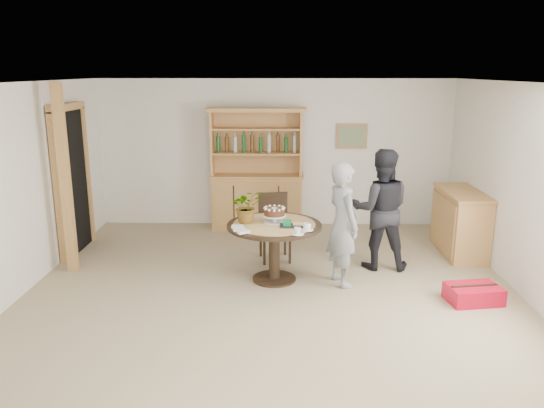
{
  "coord_description": "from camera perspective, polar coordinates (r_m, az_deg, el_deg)",
  "views": [
    {
      "loc": [
        0.12,
        -5.5,
        2.64
      ],
      "look_at": [
        0.0,
        0.76,
        1.05
      ],
      "focal_mm": 35.0,
      "sensor_mm": 36.0,
      "label": 1
    }
  ],
  "objects": [
    {
      "name": "flower_vase",
      "position": [
        6.68,
        -2.75,
        -0.23
      ],
      "size": [
        0.47,
        0.44,
        0.42
      ],
      "primitive_type": "imported",
      "rotation": [
        0.0,
        0.0,
        0.35
      ],
      "color": "#3F7233",
      "rests_on": "dining_table"
    },
    {
      "name": "room_shell",
      "position": [
        5.58,
        -0.13,
        4.98
      ],
      "size": [
        6.04,
        7.04,
        2.52
      ],
      "color": "white",
      "rests_on": "ground"
    },
    {
      "name": "gift_tray",
      "position": [
        6.55,
        2.11,
        -2.2
      ],
      "size": [
        0.3,
        0.2,
        0.08
      ],
      "color": "black",
      "rests_on": "dining_table"
    },
    {
      "name": "red_suitcase",
      "position": [
        6.69,
        20.85,
        -9.02
      ],
      "size": [
        0.66,
        0.49,
        0.21
      ],
      "rotation": [
        0.0,
        0.0,
        0.16
      ],
      "color": "#B90922",
      "rests_on": "ground"
    },
    {
      "name": "birthday_cake",
      "position": [
        6.69,
        0.26,
        -0.97
      ],
      "size": [
        0.3,
        0.3,
        0.2
      ],
      "color": "white",
      "rests_on": "dining_table"
    },
    {
      "name": "napkins",
      "position": [
        6.39,
        -3.47,
        -2.73
      ],
      "size": [
        0.24,
        0.33,
        0.03
      ],
      "color": "white",
      "rests_on": "dining_table"
    },
    {
      "name": "ground",
      "position": [
        6.1,
        -0.15,
        -11.39
      ],
      "size": [
        7.0,
        7.0,
        0.0
      ],
      "primitive_type": "plane",
      "color": "tan",
      "rests_on": "ground"
    },
    {
      "name": "hutch",
      "position": [
        8.96,
        -1.64,
        1.67
      ],
      "size": [
        1.62,
        0.54,
        2.04
      ],
      "color": "tan",
      "rests_on": "ground"
    },
    {
      "name": "coffee_cup_b",
      "position": [
        6.24,
        2.77,
        -2.97
      ],
      "size": [
        0.15,
        0.15,
        0.08
      ],
      "color": "white",
      "rests_on": "dining_table"
    },
    {
      "name": "pine_post",
      "position": [
        7.4,
        -21.38,
        2.44
      ],
      "size": [
        0.12,
        0.12,
        2.5
      ],
      "primitive_type": "cube",
      "color": "tan",
      "rests_on": "ground"
    },
    {
      "name": "adult_person",
      "position": [
        7.25,
        11.6,
        -0.57
      ],
      "size": [
        0.85,
        0.68,
        1.64
      ],
      "primitive_type": "imported",
      "rotation": [
        0.0,
        0.0,
        3.06
      ],
      "color": "black",
      "rests_on": "ground"
    },
    {
      "name": "dining_table",
      "position": [
        6.72,
        0.25,
        -3.37
      ],
      "size": [
        1.2,
        1.2,
        0.76
      ],
      "color": "black",
      "rests_on": "ground"
    },
    {
      "name": "sideboard",
      "position": [
        8.23,
        19.61,
        -1.86
      ],
      "size": [
        0.54,
        1.26,
        0.94
      ],
      "color": "tan",
      "rests_on": "ground"
    },
    {
      "name": "dining_chair",
      "position": [
        7.53,
        0.23,
        -1.97
      ],
      "size": [
        0.49,
        0.49,
        0.95
      ],
      "rotation": [
        0.0,
        0.0,
        0.18
      ],
      "color": "black",
      "rests_on": "ground"
    },
    {
      "name": "teen_boy",
      "position": [
        6.62,
        7.62,
        -2.16
      ],
      "size": [
        0.56,
        0.67,
        1.57
      ],
      "primitive_type": "imported",
      "rotation": [
        0.0,
        0.0,
        1.94
      ],
      "color": "gray",
      "rests_on": "ground"
    },
    {
      "name": "doorway",
      "position": [
        8.24,
        -20.74,
        2.6
      ],
      "size": [
        0.13,
        1.1,
        2.18
      ],
      "color": "black",
      "rests_on": "ground"
    },
    {
      "name": "coffee_cup_a",
      "position": [
        6.4,
        3.8,
        -2.48
      ],
      "size": [
        0.15,
        0.15,
        0.09
      ],
      "color": "white",
      "rests_on": "dining_table"
    }
  ]
}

